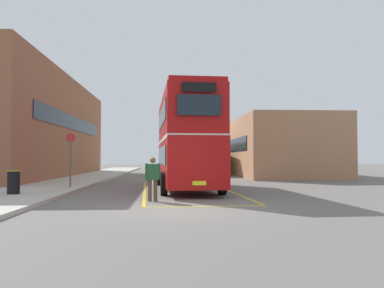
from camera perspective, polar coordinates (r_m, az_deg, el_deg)
The scene contains 10 objects.
ground_plane at distance 26.25m, azimuth -2.79°, elevation -5.48°, with size 135.60×135.60×0.00m, color #66605B.
sidewalk_left at distance 29.32m, azimuth -15.69°, elevation -4.90°, with size 4.00×57.60×0.14m, color #B2ADA3.
brick_building_left at distance 34.18m, azimuth -21.98°, elevation 2.21°, with size 6.23×25.17×8.03m.
depot_building_right at distance 36.55m, azimuth 11.61°, elevation -0.62°, with size 7.40×17.92×4.89m.
double_decker_bus at distance 19.66m, azimuth -0.89°, elevation 0.67°, with size 3.20×10.07×4.75m.
single_deck_bus at distance 37.40m, azimuth 2.20°, elevation -1.92°, with size 3.07×9.06×3.02m.
pedestrian_boarding at distance 14.33m, azimuth -5.78°, elevation -4.70°, with size 0.54×0.27×1.61m.
litter_bin at distance 17.20m, azimuth -24.68°, elevation -5.09°, with size 0.52×0.52×0.94m.
bus_stop_sign at distance 20.11m, azimuth -17.37°, elevation -1.50°, with size 0.44×0.08×2.66m.
bay_marking_yellow at distance 17.85m, azimuth -0.47°, elevation -7.12°, with size 4.84×12.19×0.01m.
Camera 1 is at (-0.22, -11.80, 1.60)m, focal length 36.41 mm.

